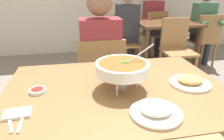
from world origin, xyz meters
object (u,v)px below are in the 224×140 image
chair_bg_right (126,38)px  chair_diner_main (101,77)px  rice_plate (156,111)px  chair_bg_left (204,37)px  appetizer_plate (190,81)px  dining_table_main (116,104)px  chair_bg_middle (154,31)px  chair_bg_corner (176,45)px  dining_table_far (165,30)px  patron_bg_right (127,24)px  diner_main (100,53)px  patron_bg_middle (153,19)px  curry_bowl (122,68)px  patron_bg_left (204,23)px  sauce_dish (37,91)px

chair_bg_right → chair_diner_main: bearing=-113.0°
rice_plate → chair_bg_left: chair_bg_left is taller
appetizer_plate → dining_table_main: bearing=175.2°
chair_bg_middle → chair_bg_corner: (-0.04, -1.01, 0.00)m
dining_table_far → patron_bg_right: (-0.67, 0.06, 0.11)m
rice_plate → diner_main: bearing=96.7°
dining_table_main → appetizer_plate: appetizer_plate is taller
chair_diner_main → chair_bg_middle: bearing=56.1°
diner_main → patron_bg_middle: same height
curry_bowl → patron_bg_left: size_ratio=0.25×
dining_table_far → chair_bg_left: chair_bg_left is taller
rice_plate → chair_bg_right: 2.58m
chair_bg_corner → patron_bg_left: patron_bg_left is taller
dining_table_main → chair_bg_right: chair_bg_right is taller
dining_table_main → chair_bg_left: 2.84m
patron_bg_middle → rice_plate: bearing=-111.1°
dining_table_main → chair_diner_main: (-0.00, 0.74, -0.16)m
dining_table_far → patron_bg_left: size_ratio=0.76×
sauce_dish → dining_table_far: sauce_dish is taller
chair_bg_middle → patron_bg_right: (-0.67, -0.46, 0.24)m
dining_table_far → patron_bg_right: size_ratio=0.76×
diner_main → patron_bg_left: (1.97, 1.35, 0.00)m
appetizer_plate → patron_bg_right: bearing=85.4°
sauce_dish → chair_diner_main: bearing=57.9°
chair_diner_main → diner_main: bearing=90.0°
appetizer_plate → patron_bg_left: size_ratio=0.18×
dining_table_far → chair_bg_middle: size_ratio=1.11×
chair_bg_left → patron_bg_left: 0.25m
patron_bg_right → dining_table_main: bearing=-105.8°
chair_bg_corner → chair_diner_main: bearing=-144.0°
dining_table_far → chair_bg_corner: chair_bg_corner is taller
chair_bg_left → chair_bg_corner: size_ratio=1.00×
sauce_dish → chair_bg_corner: (1.70, 1.62, -0.28)m
curry_bowl → chair_bg_right: 2.35m
sauce_dish → patron_bg_right: patron_bg_right is taller
diner_main → rice_plate: (0.12, -1.06, 0.05)m
curry_bowl → chair_bg_left: curry_bowl is taller
chair_diner_main → patron_bg_right: (0.62, 1.46, 0.24)m
diner_main → appetizer_plate: 0.92m
rice_plate → appetizer_plate: same height
chair_diner_main → patron_bg_middle: 2.34m
sauce_dish → chair_bg_middle: (1.73, 2.63, -0.28)m
dining_table_main → diner_main: (0.00, 0.77, 0.08)m
curry_bowl → patron_bg_middle: size_ratio=0.25×
chair_bg_left → appetizer_plate: bearing=-126.4°
chair_bg_left → patron_bg_right: bearing=173.2°
chair_bg_left → diner_main: bearing=-147.2°
appetizer_plate → chair_bg_left: bearing=53.6°
curry_bowl → patron_bg_right: (0.60, 2.22, -0.16)m
patron_bg_right → patron_bg_left: bearing=-3.5°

